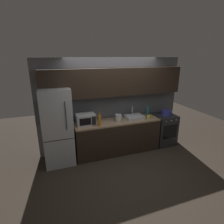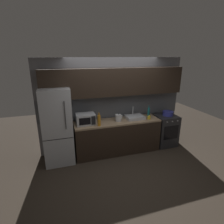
# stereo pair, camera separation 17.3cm
# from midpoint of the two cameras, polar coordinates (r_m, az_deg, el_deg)

# --- Properties ---
(ground_plane) EXTENTS (10.00, 10.00, 0.00)m
(ground_plane) POSITION_cam_midpoint_polar(r_m,az_deg,el_deg) (4.38, 4.90, -17.86)
(ground_plane) COLOR #2D261E
(back_wall) EXTENTS (4.01, 0.44, 2.50)m
(back_wall) POSITION_cam_midpoint_polar(r_m,az_deg,el_deg) (4.79, -0.51, 5.67)
(back_wall) COLOR slate
(back_wall) RESTS_ON ground
(counter_run) EXTENTS (2.27, 0.60, 0.90)m
(counter_run) POSITION_cam_midpoint_polar(r_m,az_deg,el_deg) (4.88, 0.67, -7.77)
(counter_run) COLOR black
(counter_run) RESTS_ON ground
(refrigerator) EXTENTS (0.68, 0.69, 1.85)m
(refrigerator) POSITION_cam_midpoint_polar(r_m,az_deg,el_deg) (4.44, -18.09, -4.63)
(refrigerator) COLOR #ADAFB5
(refrigerator) RESTS_ON ground
(oven_range) EXTENTS (0.60, 0.62, 0.90)m
(oven_range) POSITION_cam_midpoint_polar(r_m,az_deg,el_deg) (5.52, 15.31, -5.32)
(oven_range) COLOR #232326
(oven_range) RESTS_ON ground
(microwave) EXTENTS (0.46, 0.35, 0.27)m
(microwave) POSITION_cam_midpoint_polar(r_m,az_deg,el_deg) (4.47, -9.52, -2.32)
(microwave) COLOR #A8AAAF
(microwave) RESTS_ON counter_run
(sink_basin) EXTENTS (0.48, 0.38, 0.30)m
(sink_basin) POSITION_cam_midpoint_polar(r_m,az_deg,el_deg) (4.90, 6.11, -1.54)
(sink_basin) COLOR #ADAFB5
(sink_basin) RESTS_ON counter_run
(kettle) EXTENTS (0.19, 0.15, 0.21)m
(kettle) POSITION_cam_midpoint_polar(r_m,az_deg,el_deg) (4.66, 0.99, -1.82)
(kettle) COLOR #B7BABF
(kettle) RESTS_ON counter_run
(wine_bottle_teal) EXTENTS (0.06, 0.06, 0.32)m
(wine_bottle_teal) POSITION_cam_midpoint_polar(r_m,az_deg,el_deg) (5.13, 10.39, 0.17)
(wine_bottle_teal) COLOR #19666B
(wine_bottle_teal) RESTS_ON counter_run
(wine_bottle_amber) EXTENTS (0.08, 0.08, 0.34)m
(wine_bottle_amber) POSITION_cam_midpoint_polar(r_m,az_deg,el_deg) (4.32, -5.15, -2.79)
(wine_bottle_amber) COLOR #B27019
(wine_bottle_amber) RESTS_ON counter_run
(mug_clear) EXTENTS (0.08, 0.08, 0.09)m
(mug_clear) POSITION_cam_midpoint_polar(r_m,az_deg,el_deg) (4.89, 1.72, -1.48)
(mug_clear) COLOR silver
(mug_clear) RESTS_ON counter_run
(mug_yellow) EXTENTS (0.08, 0.08, 0.09)m
(mug_yellow) POSITION_cam_midpoint_polar(r_m,az_deg,el_deg) (4.93, 10.60, -1.59)
(mug_yellow) COLOR gold
(mug_yellow) RESTS_ON counter_run
(cooking_pot) EXTENTS (0.30, 0.30, 0.12)m
(cooking_pot) POSITION_cam_midpoint_polar(r_m,az_deg,el_deg) (5.37, 16.16, -0.20)
(cooking_pot) COLOR #333899
(cooking_pot) RESTS_ON oven_range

